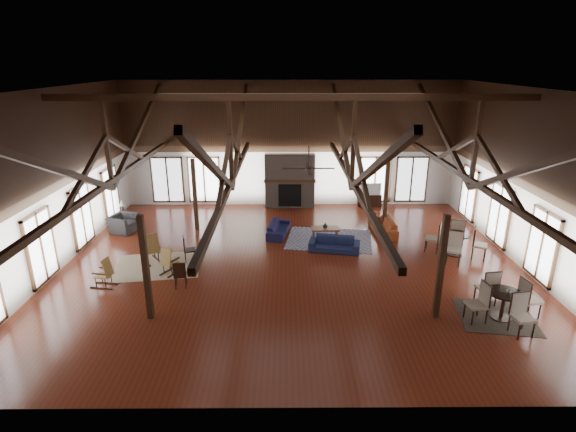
{
  "coord_description": "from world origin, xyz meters",
  "views": [
    {
      "loc": [
        -0.22,
        -14.51,
        6.84
      ],
      "look_at": [
        -0.12,
        1.0,
        1.45
      ],
      "focal_mm": 28.0,
      "sensor_mm": 36.0,
      "label": 1
    }
  ],
  "objects_px": {
    "sofa_navy_front": "(334,244)",
    "cafe_table_near": "(504,300)",
    "tv_console": "(369,200)",
    "sofa_orange": "(383,226)",
    "sofa_navy_left": "(279,228)",
    "armchair": "(123,223)",
    "cafe_table_far": "(456,240)",
    "coffee_table": "(325,229)"
  },
  "relations": [
    {
      "from": "sofa_navy_left",
      "to": "armchair",
      "type": "distance_m",
      "value": 6.57
    },
    {
      "from": "sofa_orange",
      "to": "coffee_table",
      "type": "relative_size",
      "value": 1.78
    },
    {
      "from": "coffee_table",
      "to": "armchair",
      "type": "xyz_separation_m",
      "value": [
        -8.45,
        0.81,
        -0.02
      ]
    },
    {
      "from": "sofa_navy_front",
      "to": "sofa_navy_left",
      "type": "relative_size",
      "value": 1.05
    },
    {
      "from": "sofa_navy_left",
      "to": "cafe_table_far",
      "type": "height_order",
      "value": "cafe_table_far"
    },
    {
      "from": "armchair",
      "to": "cafe_table_near",
      "type": "relative_size",
      "value": 0.49
    },
    {
      "from": "sofa_navy_left",
      "to": "cafe_table_far",
      "type": "relative_size",
      "value": 0.82
    },
    {
      "from": "armchair",
      "to": "cafe_table_far",
      "type": "bearing_deg",
      "value": -84.8
    },
    {
      "from": "tv_console",
      "to": "cafe_table_near",
      "type": "bearing_deg",
      "value": -79.71
    },
    {
      "from": "sofa_navy_front",
      "to": "sofa_navy_left",
      "type": "bearing_deg",
      "value": 152.95
    },
    {
      "from": "coffee_table",
      "to": "armchair",
      "type": "bearing_deg",
      "value": 171.77
    },
    {
      "from": "sofa_navy_left",
      "to": "sofa_orange",
      "type": "height_order",
      "value": "sofa_orange"
    },
    {
      "from": "sofa_navy_front",
      "to": "cafe_table_near",
      "type": "height_order",
      "value": "cafe_table_near"
    },
    {
      "from": "cafe_table_near",
      "to": "tv_console",
      "type": "xyz_separation_m",
      "value": [
        -1.88,
        10.34,
        -0.28
      ]
    },
    {
      "from": "sofa_navy_front",
      "to": "sofa_navy_left",
      "type": "xyz_separation_m",
      "value": [
        -2.13,
        1.71,
        -0.01
      ]
    },
    {
      "from": "sofa_navy_left",
      "to": "coffee_table",
      "type": "distance_m",
      "value": 1.93
    },
    {
      "from": "cafe_table_near",
      "to": "armchair",
      "type": "bearing_deg",
      "value": 151.94
    },
    {
      "from": "sofa_navy_front",
      "to": "tv_console",
      "type": "relative_size",
      "value": 1.65
    },
    {
      "from": "sofa_navy_front",
      "to": "cafe_table_near",
      "type": "distance_m",
      "value": 6.32
    },
    {
      "from": "cafe_table_far",
      "to": "sofa_navy_left",
      "type": "bearing_deg",
      "value": 162.41
    },
    {
      "from": "sofa_navy_front",
      "to": "tv_console",
      "type": "height_order",
      "value": "tv_console"
    },
    {
      "from": "tv_console",
      "to": "cafe_table_far",
      "type": "bearing_deg",
      "value": -70.48
    },
    {
      "from": "coffee_table",
      "to": "sofa_navy_front",
      "type": "bearing_deg",
      "value": -82.39
    },
    {
      "from": "coffee_table",
      "to": "cafe_table_near",
      "type": "bearing_deg",
      "value": -56.48
    },
    {
      "from": "cafe_table_far",
      "to": "coffee_table",
      "type": "bearing_deg",
      "value": 160.07
    },
    {
      "from": "coffee_table",
      "to": "cafe_table_far",
      "type": "height_order",
      "value": "cafe_table_far"
    },
    {
      "from": "cafe_table_near",
      "to": "sofa_orange",
      "type": "bearing_deg",
      "value": 106.54
    },
    {
      "from": "sofa_navy_left",
      "to": "sofa_orange",
      "type": "relative_size",
      "value": 0.89
    },
    {
      "from": "sofa_navy_left",
      "to": "sofa_navy_front",
      "type": "bearing_deg",
      "value": -118.73
    },
    {
      "from": "sofa_navy_left",
      "to": "armchair",
      "type": "height_order",
      "value": "armchair"
    },
    {
      "from": "sofa_navy_front",
      "to": "cafe_table_far",
      "type": "relative_size",
      "value": 0.86
    },
    {
      "from": "cafe_table_far",
      "to": "sofa_navy_front",
      "type": "bearing_deg",
      "value": 175.24
    },
    {
      "from": "sofa_orange",
      "to": "cafe_table_far",
      "type": "relative_size",
      "value": 0.92
    },
    {
      "from": "cafe_table_far",
      "to": "armchair",
      "type": "bearing_deg",
      "value": 169.17
    },
    {
      "from": "sofa_navy_front",
      "to": "cafe_table_near",
      "type": "bearing_deg",
      "value": -36.7
    },
    {
      "from": "tv_console",
      "to": "coffee_table",
      "type": "bearing_deg",
      "value": -120.85
    },
    {
      "from": "sofa_orange",
      "to": "tv_console",
      "type": "bearing_deg",
      "value": 175.75
    },
    {
      "from": "sofa_navy_left",
      "to": "coffee_table",
      "type": "relative_size",
      "value": 1.59
    },
    {
      "from": "sofa_navy_left",
      "to": "coffee_table",
      "type": "xyz_separation_m",
      "value": [
        1.89,
        -0.39,
        0.1
      ]
    },
    {
      "from": "sofa_orange",
      "to": "coffee_table",
      "type": "height_order",
      "value": "sofa_orange"
    },
    {
      "from": "sofa_orange",
      "to": "cafe_table_far",
      "type": "bearing_deg",
      "value": 41.43
    },
    {
      "from": "sofa_orange",
      "to": "sofa_navy_front",
      "type": "bearing_deg",
      "value": -52.5
    }
  ]
}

